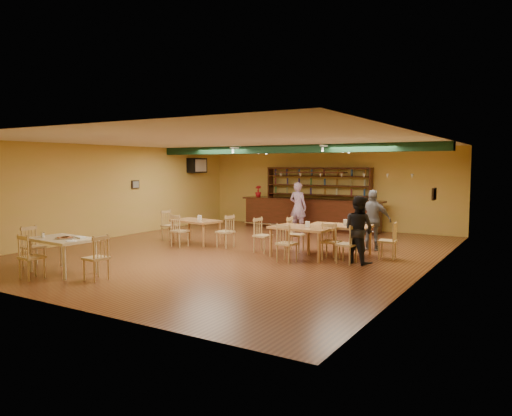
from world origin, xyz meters
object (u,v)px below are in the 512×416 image
Objects in this scene: bar_counter at (310,214)px; dining_table_a at (196,232)px; patron_bar at (298,207)px; patron_right_a at (359,230)px; dining_table_b at (339,240)px; dining_table_d at (302,242)px; near_table at (63,255)px.

dining_table_a is at bearing -108.22° from bar_counter.
patron_bar is at bearing -97.30° from bar_counter.
patron_bar is at bearing -27.68° from patron_right_a.
dining_table_a is 0.90× the size of dining_table_b.
dining_table_a is 3.74m from dining_table_d.
patron_right_a reaches higher than near_table.
dining_table_d is (3.72, -0.36, 0.04)m from dining_table_a.
patron_bar is at bearing 75.70° from dining_table_a.
bar_counter is at bearing 84.72° from near_table.
dining_table_b reaches higher than dining_table_a.
bar_counter is at bearing 77.84° from dining_table_a.
dining_table_d is 0.89× the size of patron_bar.
dining_table_b reaches higher than near_table.
patron_right_a is (0.80, -0.80, 0.42)m from dining_table_b.
dining_table_a is 5.23m from patron_right_a.
dining_table_d is (2.15, -5.12, -0.17)m from bar_counter.
dining_table_b is 0.98× the size of patron_right_a.
dining_table_a is at bearing 94.22° from near_table.
near_table is (-1.55, -9.47, -0.18)m from bar_counter.
bar_counter is 3.39× the size of dining_table_b.
patron_right_a is (5.20, -0.33, 0.46)m from dining_table_a.
dining_table_d is at bearing 0.54° from dining_table_a.
near_table is (0.02, -4.71, 0.03)m from dining_table_a.
dining_table_b is 0.90× the size of patron_bar.
near_table is at bearing -135.33° from dining_table_b.
patron_bar reaches higher than dining_table_b.
dining_table_b is 1.01× the size of dining_table_d.
bar_counter is 3.77× the size of dining_table_a.
patron_right_a is (5.19, 4.38, 0.43)m from near_table.
near_table is at bearing 61.26° from patron_right_a.
dining_table_b is 1.11× the size of near_table.
dining_table_a is 0.81× the size of patron_bar.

